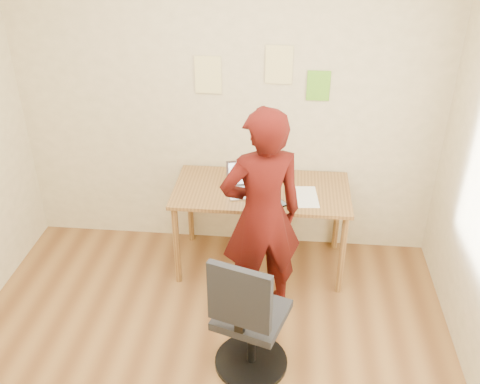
# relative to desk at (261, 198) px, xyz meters

# --- Properties ---
(room) EXTENTS (3.58, 3.58, 2.78)m
(room) POSITION_rel_desk_xyz_m (-0.31, -1.38, 0.70)
(room) COLOR brown
(room) RESTS_ON ground
(desk) EXTENTS (1.40, 0.70, 0.74)m
(desk) POSITION_rel_desk_xyz_m (0.00, 0.00, 0.00)
(desk) COLOR olive
(desk) RESTS_ON ground
(laptop) EXTENTS (0.36, 0.33, 0.22)m
(laptop) POSITION_rel_desk_xyz_m (-0.12, -0.03, 0.14)
(laptop) COLOR #B7B7BF
(laptop) RESTS_ON desk
(paper_sheet) EXTENTS (0.26, 0.35, 0.00)m
(paper_sheet) POSITION_rel_desk_xyz_m (0.32, -0.09, 0.09)
(paper_sheet) COLOR white
(paper_sheet) RESTS_ON desk
(phone) EXTENTS (0.11, 0.12, 0.01)m
(phone) POSITION_rel_desk_xyz_m (0.16, -0.21, 0.09)
(phone) COLOR black
(phone) RESTS_ON desk
(wall_note_left) EXTENTS (0.21, 0.00, 0.30)m
(wall_note_left) POSITION_rel_desk_xyz_m (-0.46, 0.36, 0.89)
(wall_note_left) COLOR #F1E190
(wall_note_left) RESTS_ON room
(wall_note_mid) EXTENTS (0.21, 0.00, 0.30)m
(wall_note_mid) POSITION_rel_desk_xyz_m (0.09, 0.36, 0.99)
(wall_note_mid) COLOR #F1E190
(wall_note_mid) RESTS_ON room
(wall_note_right) EXTENTS (0.18, 0.00, 0.24)m
(wall_note_right) POSITION_rel_desk_xyz_m (0.41, 0.36, 0.83)
(wall_note_right) COLOR #66B729
(wall_note_right) RESTS_ON room
(office_chair) EXTENTS (0.53, 0.54, 0.95)m
(office_chair) POSITION_rel_desk_xyz_m (-0.01, -1.18, -0.25)
(office_chair) COLOR black
(office_chair) RESTS_ON ground
(person) EXTENTS (0.69, 0.57, 1.64)m
(person) POSITION_rel_desk_xyz_m (0.03, -0.52, 0.16)
(person) COLOR #3E0B08
(person) RESTS_ON ground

